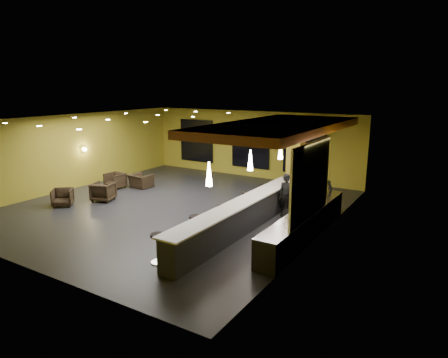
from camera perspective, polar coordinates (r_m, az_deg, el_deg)
The scene contains 34 objects.
floor at distance 16.35m, azimuth -6.92°, elevation -4.11°, with size 12.00×13.00×0.10m, color black.
ceiling at distance 15.67m, azimuth -7.29°, elevation 8.56°, with size 12.00×13.00×0.10m, color black.
wall_back at distance 21.35m, azimuth 3.94°, elevation 4.99°, with size 12.00×0.10×3.50m, color #A29424.
wall_front at distance 11.69m, azimuth -27.53°, elevation -3.42°, with size 12.00×0.10×3.50m, color #A29424.
wall_left at distance 20.20m, azimuth -20.69°, elevation 3.70°, with size 0.10×13.00×3.50m, color #A29424.
wall_right at distance 13.09m, azimuth 14.10°, elevation -0.63°, with size 0.10×13.00×3.50m, color #A29424.
wood_soffit at distance 14.46m, azimuth 7.88°, elevation 7.40°, with size 3.60×8.00×0.28m, color #9F542E.
window_left at distance 23.08m, azimuth -3.94°, elevation 5.49°, with size 2.20×0.06×2.40m, color black.
window_center at distance 21.26m, azimuth 3.80°, elevation 4.82°, with size 2.20×0.06×2.40m, color black.
window_right at distance 20.05m, azimuth 11.42°, elevation 4.08°, with size 2.20×0.06×2.40m, color black.
tile_backsplash at distance 12.14m, azimuth 12.32°, elevation -0.40°, with size 0.06×3.20×2.40m, color white.
bar_counter at distance 13.45m, azimuth 2.66°, elevation -5.41°, with size 0.60×8.00×1.00m, color black.
bar_top at distance 13.29m, azimuth 2.68°, elevation -3.27°, with size 0.78×8.10×0.05m, color beige.
prep_counter at distance 13.13m, azimuth 11.44°, elevation -6.47°, with size 0.70×6.00×0.86m, color black.
prep_top at distance 12.99m, azimuth 11.53°, elevation -4.58°, with size 0.72×6.00×0.03m, color silver.
wall_shelf_lower at distance 12.10m, azimuth 11.29°, elevation -2.36°, with size 0.30×1.50×0.03m, color silver.
wall_shelf_upper at distance 11.99m, azimuth 11.38°, elevation -0.28°, with size 0.30×1.50×0.03m, color silver.
column at distance 17.20m, azimuth 10.15°, elevation 2.82°, with size 0.60×0.60×3.50m, color olive.
wall_sconce at distance 20.37m, azimuth -19.30°, elevation 4.03°, with size 0.22×0.22×0.22m, color #FFE5B2.
pendant_0 at distance 11.30m, azimuth -2.16°, elevation 0.72°, with size 0.20×0.20×0.70m, color white.
pendant_1 at distance 13.41m, azimuth 3.78°, elevation 2.69°, with size 0.20×0.20×0.70m, color white.
pendant_2 at distance 15.64m, azimuth 8.07°, elevation 4.10°, with size 0.20×0.20×0.70m, color white.
staff_a at distance 15.03m, azimuth 8.91°, elevation -2.32°, with size 0.59×0.39×1.62m, color black.
staff_b at distance 16.03m, azimuth 12.34°, elevation -1.19°, with size 0.86×0.67×1.78m, color black.
staff_c at distance 15.72m, azimuth 13.78°, elevation -1.52°, with size 0.88×0.57×1.80m, color black.
armchair_a at distance 17.53m, azimuth -22.06°, elevation -2.44°, with size 0.76×0.78×0.71m, color black.
armchair_b at distance 17.72m, azimuth -16.86°, elevation -1.74°, with size 0.85×0.87×0.79m, color black.
armchair_c at distance 19.73m, azimuth -15.28°, elevation -0.21°, with size 0.79×0.82×0.74m, color black.
armchair_d at distance 19.58m, azimuth -11.79°, elevation -0.26°, with size 0.99×0.87×0.65m, color black.
bar_stool_0 at distance 11.24m, azimuth -9.40°, elevation -9.20°, with size 0.43×0.43×0.85m.
bar_stool_1 at distance 12.61m, azimuth -4.08°, elevation -6.56°, with size 0.42×0.42×0.83m.
bar_stool_2 at distance 13.88m, azimuth -0.21°, elevation -4.88°, with size 0.38×0.38×0.75m.
bar_stool_3 at distance 15.34m, azimuth 3.31°, elevation -2.95°, with size 0.42×0.42×0.82m.
bar_stool_4 at distance 16.63m, azimuth 5.60°, elevation -1.83°, with size 0.39×0.39×0.77m.
Camera 1 is at (9.78, -12.18, 4.80)m, focal length 32.00 mm.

